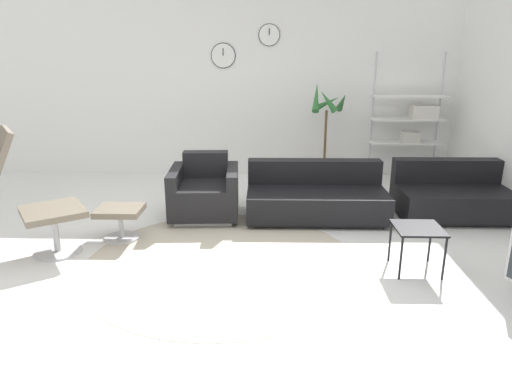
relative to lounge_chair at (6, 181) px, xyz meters
name	(u,v)px	position (x,y,z in m)	size (l,w,h in m)	color
ground_plane	(229,254)	(1.93, 0.21, -0.77)	(12.00, 12.00, 0.00)	white
wall_back	(245,84)	(1.93, 3.27, 0.63)	(12.00, 0.09, 2.80)	white
round_rug	(222,261)	(1.88, 0.05, -0.77)	(2.52, 2.52, 0.01)	#BCB29E
lounge_chair	(6,181)	(0.00, 0.00, 0.00)	(1.11, 1.00, 1.32)	#BCBCC1
ottoman	(120,216)	(0.79, 0.55, -0.52)	(0.45, 0.39, 0.34)	#BCBCC1
armchair_red	(205,193)	(1.56, 1.27, -0.49)	(0.82, 0.84, 0.72)	silver
couch_low	(316,198)	(2.85, 1.28, -0.54)	(1.59, 0.82, 0.63)	black
couch_second	(452,197)	(4.45, 1.37, -0.54)	(1.28, 0.81, 0.63)	black
side_table	(418,232)	(3.60, -0.08, -0.41)	(0.40, 0.40, 0.40)	black
potted_plant	(326,139)	(3.13, 2.76, -0.11)	(0.50, 0.48, 1.47)	brown
shelf_unit	(413,120)	(4.40, 2.93, 0.14)	(1.03, 0.28, 1.87)	#BCBCC1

